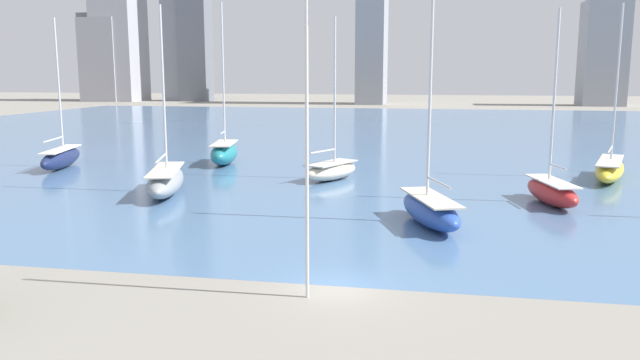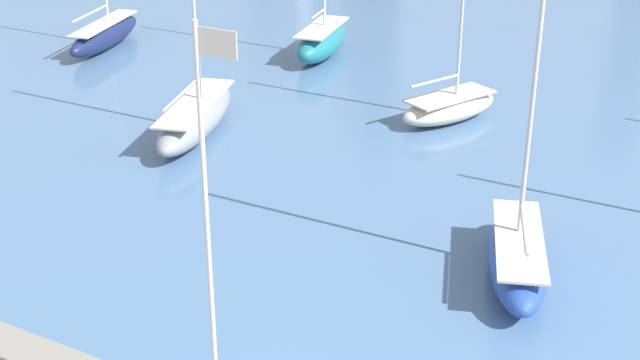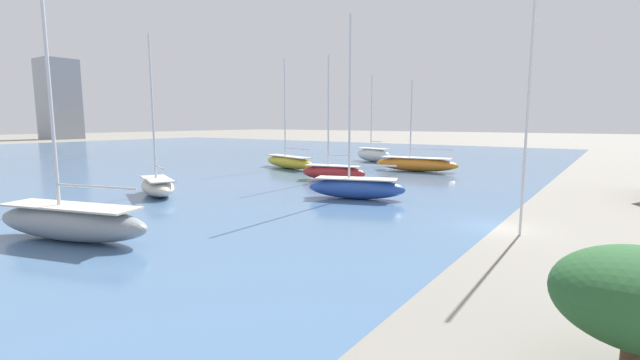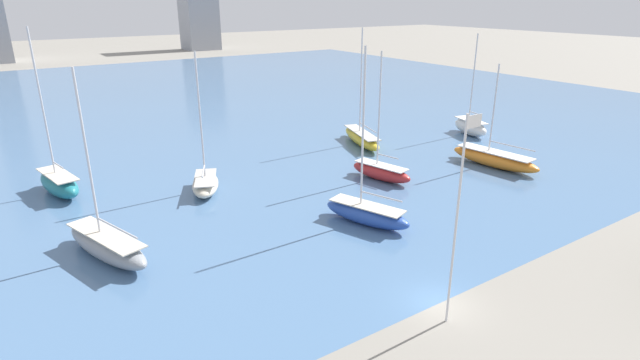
{
  "view_description": "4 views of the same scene",
  "coord_description": "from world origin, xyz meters",
  "px_view_note": "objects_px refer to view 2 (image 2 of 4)",
  "views": [
    {
      "loc": [
        4.05,
        -25.45,
        9.07
      ],
      "look_at": [
        -4.07,
        17.24,
        1.64
      ],
      "focal_mm": 35.0,
      "sensor_mm": 36.0,
      "label": 1
    },
    {
      "loc": [
        11.54,
        -18.24,
        18.15
      ],
      "look_at": [
        -3.21,
        8.59,
        4.06
      ],
      "focal_mm": 50.0,
      "sensor_mm": 36.0,
      "label": 2
    },
    {
      "loc": [
        -26.96,
        -5.83,
        6.39
      ],
      "look_at": [
        -0.85,
        12.51,
        2.05
      ],
      "focal_mm": 24.0,
      "sensor_mm": 36.0,
      "label": 3
    },
    {
      "loc": [
        -21.62,
        -18.35,
        18.47
      ],
      "look_at": [
        -0.73,
        12.61,
        4.76
      ],
      "focal_mm": 28.0,
      "sensor_mm": 36.0,
      "label": 4
    }
  ],
  "objects_px": {
    "sailboat_blue": "(518,255)",
    "sailboat_navy": "(105,34)",
    "flag_pole": "(209,240)",
    "sailboat_teal": "(322,41)",
    "sailboat_cream": "(450,106)",
    "sailboat_gray": "(196,117)"
  },
  "relations": [
    {
      "from": "flag_pole",
      "to": "sailboat_teal",
      "type": "xyz_separation_m",
      "value": [
        -16.25,
        35.91,
        -5.7
      ]
    },
    {
      "from": "sailboat_blue",
      "to": "sailboat_navy",
      "type": "bearing_deg",
      "value": 134.79
    },
    {
      "from": "sailboat_gray",
      "to": "sailboat_cream",
      "type": "distance_m",
      "value": 14.29
    },
    {
      "from": "flag_pole",
      "to": "sailboat_navy",
      "type": "relative_size",
      "value": 0.89
    },
    {
      "from": "flag_pole",
      "to": "sailboat_cream",
      "type": "distance_m",
      "value": 29.44
    },
    {
      "from": "sailboat_blue",
      "to": "sailboat_cream",
      "type": "height_order",
      "value": "sailboat_blue"
    },
    {
      "from": "sailboat_blue",
      "to": "sailboat_cream",
      "type": "distance_m",
      "value": 17.32
    },
    {
      "from": "sailboat_teal",
      "to": "sailboat_navy",
      "type": "bearing_deg",
      "value": -170.1
    },
    {
      "from": "sailboat_navy",
      "to": "sailboat_cream",
      "type": "xyz_separation_m",
      "value": [
        27.01,
        -1.87,
        -0.16
      ]
    },
    {
      "from": "sailboat_cream",
      "to": "sailboat_teal",
      "type": "bearing_deg",
      "value": 173.81
    },
    {
      "from": "sailboat_blue",
      "to": "sailboat_navy",
      "type": "xyz_separation_m",
      "value": [
        -35.66,
        16.86,
        0.05
      ]
    },
    {
      "from": "flag_pole",
      "to": "sailboat_blue",
      "type": "relative_size",
      "value": 0.86
    },
    {
      "from": "sailboat_teal",
      "to": "sailboat_navy",
      "type": "xyz_separation_m",
      "value": [
        -14.72,
        -5.49,
        -0.15
      ]
    },
    {
      "from": "sailboat_cream",
      "to": "flag_pole",
      "type": "bearing_deg",
      "value": -57.38
    },
    {
      "from": "sailboat_navy",
      "to": "sailboat_cream",
      "type": "bearing_deg",
      "value": -18.18
    },
    {
      "from": "flag_pole",
      "to": "sailboat_gray",
      "type": "height_order",
      "value": "sailboat_gray"
    },
    {
      "from": "sailboat_blue",
      "to": "sailboat_navy",
      "type": "height_order",
      "value": "sailboat_blue"
    },
    {
      "from": "flag_pole",
      "to": "sailboat_teal",
      "type": "distance_m",
      "value": 39.82
    },
    {
      "from": "sailboat_gray",
      "to": "sailboat_navy",
      "type": "height_order",
      "value": "sailboat_navy"
    },
    {
      "from": "sailboat_gray",
      "to": "sailboat_blue",
      "type": "bearing_deg",
      "value": -34.2
    },
    {
      "from": "flag_pole",
      "to": "sailboat_navy",
      "type": "distance_m",
      "value": 43.8
    },
    {
      "from": "sailboat_gray",
      "to": "flag_pole",
      "type": "bearing_deg",
      "value": -69.26
    }
  ]
}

